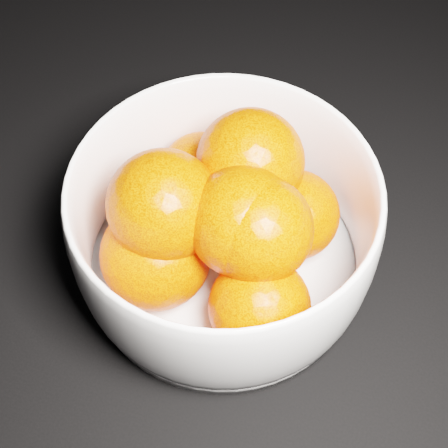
% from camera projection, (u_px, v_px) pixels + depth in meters
% --- Properties ---
extents(bowl, '(0.25, 0.25, 0.12)m').
position_uv_depth(bowl, '(224.00, 228.00, 0.51)').
color(bowl, white).
rests_on(bowl, ground).
extents(orange_pile, '(0.18, 0.19, 0.14)m').
position_uv_depth(orange_pile, '(224.00, 220.00, 0.50)').
color(orange_pile, '#F34506').
rests_on(orange_pile, bowl).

